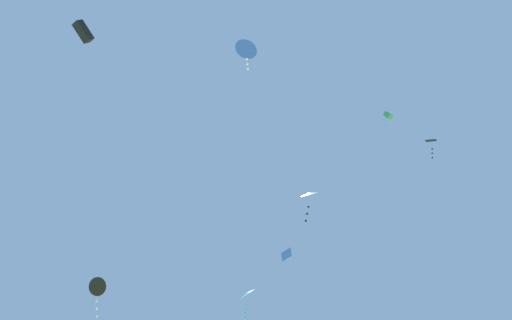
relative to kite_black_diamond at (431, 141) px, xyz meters
The scene contains 8 objects.
kite_black_diamond is the anchor object (origin of this frame).
kite_black_delta 29.33m from the kite_black_diamond, 165.22° to the left, with size 1.61×1.07×3.20m.
kite_blue_diamond 14.84m from the kite_black_diamond, 155.35° to the left, with size 1.12×1.19×0.64m.
kite_green_box 4.34m from the kite_black_diamond, 164.56° to the left, with size 0.64×0.84×2.16m.
kite_blue_delta 18.65m from the kite_black_diamond, 142.69° to the right, with size 1.59×1.61×2.45m.
kite_cyan_diamond 19.08m from the kite_black_diamond, behind, with size 1.14×1.07×2.19m.
kite_black_box 27.18m from the kite_black_diamond, 159.97° to the right, with size 1.37×1.49×1.28m.
kite_green_delta 10.73m from the kite_black_diamond, 158.97° to the left, with size 1.98×1.91×3.04m.
Camera 1 is at (0.66, -5.77, 1.46)m, focal length 31.35 mm.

